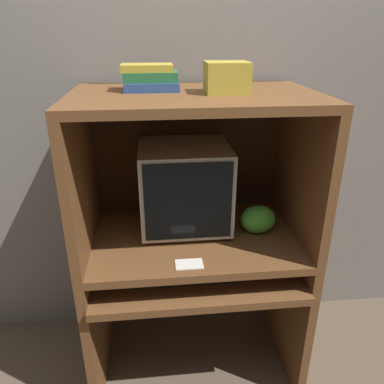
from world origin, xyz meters
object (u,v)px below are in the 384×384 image
at_px(mouse, 253,271).
at_px(snack_bag, 258,219).
at_px(book_stack, 150,78).
at_px(keyboard, 187,274).
at_px(storage_box, 227,77).
at_px(crt_monitor, 185,186).

distance_m(mouse, snack_bag, 0.24).
height_order(snack_bag, book_stack, book_stack).
height_order(keyboard, storage_box, storage_box).
height_order(crt_monitor, book_stack, book_stack).
distance_m(crt_monitor, storage_box, 0.54).
distance_m(keyboard, snack_bag, 0.42).
bearing_deg(keyboard, book_stack, 120.62).
xyz_separation_m(mouse, storage_box, (-0.13, 0.12, 0.83)).
xyz_separation_m(crt_monitor, mouse, (0.29, -0.24, -0.33)).
distance_m(crt_monitor, mouse, 0.50).
relative_size(keyboard, snack_bag, 2.87).
xyz_separation_m(keyboard, mouse, (0.30, -0.01, 0.00)).
distance_m(snack_bag, storage_box, 0.67).
distance_m(mouse, storage_box, 0.85).
distance_m(snack_bag, book_stack, 0.80).
bearing_deg(storage_box, mouse, -43.48).
bearing_deg(book_stack, keyboard, -59.38).
height_order(keyboard, book_stack, book_stack).
xyz_separation_m(keyboard, snack_bag, (0.35, 0.13, 0.19)).
distance_m(crt_monitor, keyboard, 0.40).
bearing_deg(keyboard, storage_box, 33.17).
distance_m(keyboard, book_stack, 0.86).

